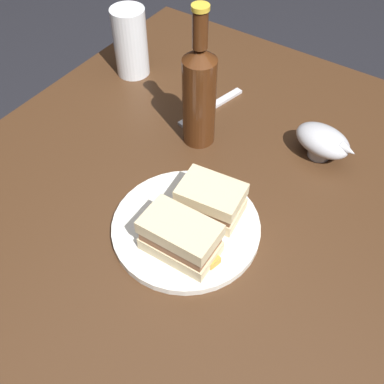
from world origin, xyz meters
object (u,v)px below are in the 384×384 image
(sandwich_half_right, at_px, (211,200))
(plate, at_px, (186,227))
(sandwich_half_left, at_px, (180,237))
(cider_bottle, at_px, (199,93))
(pint_glass, at_px, (131,47))
(gravy_boat, at_px, (323,141))
(fork, at_px, (211,107))

(sandwich_half_right, bearing_deg, plate, 158.66)
(sandwich_half_left, distance_m, cider_bottle, 0.29)
(plate, height_order, pint_glass, pint_glass)
(sandwich_half_right, distance_m, gravy_boat, 0.27)
(gravy_boat, height_order, cider_bottle, cider_bottle)
(sandwich_half_left, xyz_separation_m, sandwich_half_right, (0.09, 0.00, -0.00))
(gravy_boat, height_order, fork, gravy_boat)
(sandwich_half_left, bearing_deg, fork, 25.04)
(sandwich_half_left, relative_size, gravy_boat, 0.93)
(sandwich_half_right, xyz_separation_m, gravy_boat, (0.25, -0.10, -0.01))
(gravy_boat, bearing_deg, plate, 158.72)
(sandwich_half_right, bearing_deg, cider_bottle, 39.20)
(cider_bottle, bearing_deg, fork, 17.85)
(cider_bottle, distance_m, fork, 0.15)
(fork, bearing_deg, sandwich_half_left, 38.77)
(sandwich_half_right, relative_size, gravy_boat, 0.87)
(sandwich_half_left, height_order, sandwich_half_right, sandwich_half_left)
(plate, distance_m, sandwich_half_left, 0.07)
(sandwich_half_left, relative_size, cider_bottle, 0.43)
(plate, height_order, sandwich_half_right, sandwich_half_right)
(plate, relative_size, pint_glass, 1.62)
(plate, distance_m, gravy_boat, 0.32)
(sandwich_half_right, distance_m, fork, 0.30)
(pint_glass, distance_m, cider_bottle, 0.28)
(sandwich_half_left, xyz_separation_m, fork, (0.35, 0.16, -0.04))
(plate, relative_size, sandwich_half_left, 2.07)
(plate, distance_m, sandwich_half_right, 0.06)
(sandwich_half_left, distance_m, gravy_boat, 0.36)
(sandwich_half_right, height_order, gravy_boat, sandwich_half_right)
(cider_bottle, bearing_deg, sandwich_half_left, -152.41)
(pint_glass, relative_size, fork, 0.87)
(sandwich_half_right, relative_size, fork, 0.63)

